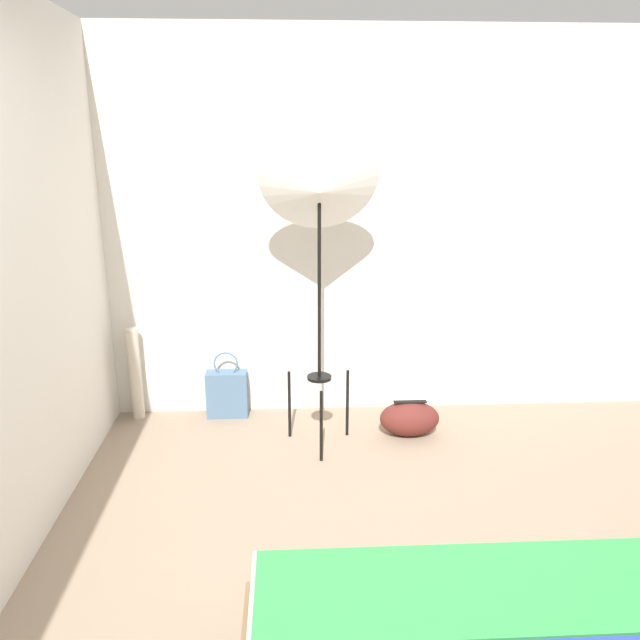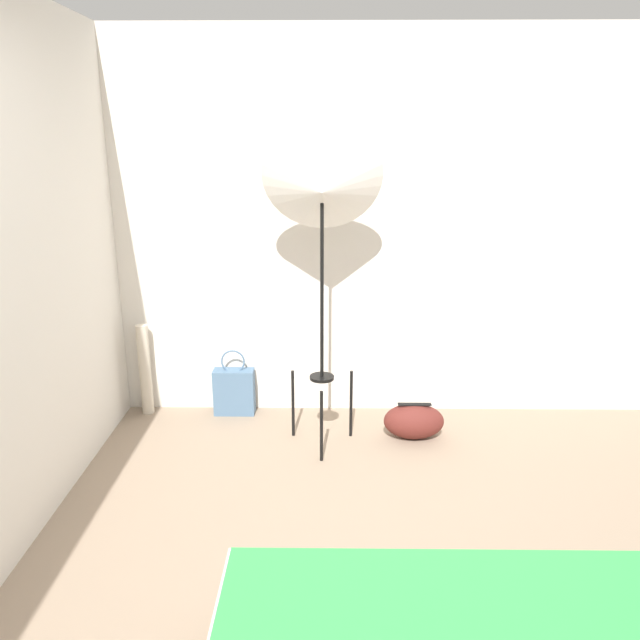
% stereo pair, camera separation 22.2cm
% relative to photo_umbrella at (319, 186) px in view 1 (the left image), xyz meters
% --- Properties ---
extents(wall_back, '(8.00, 0.05, 2.60)m').
position_rel_photo_umbrella_xyz_m(wall_back, '(0.16, 0.57, -0.34)').
color(wall_back, silver).
rests_on(wall_back, ground_plane).
extents(wall_side_left, '(0.05, 8.00, 2.60)m').
position_rel_photo_umbrella_xyz_m(wall_side_left, '(-1.44, -0.74, -0.34)').
color(wall_side_left, silver).
rests_on(wall_side_left, ground_plane).
extents(photo_umbrella, '(0.72, 0.48, 2.03)m').
position_rel_photo_umbrella_xyz_m(photo_umbrella, '(0.00, 0.00, 0.00)').
color(photo_umbrella, black).
rests_on(photo_umbrella, ground_plane).
extents(tote_bag, '(0.29, 0.12, 0.48)m').
position_rel_photo_umbrella_xyz_m(tote_bag, '(-0.63, 0.45, -1.47)').
color(tote_bag, slate).
rests_on(tote_bag, ground_plane).
extents(duffel_bag, '(0.40, 0.23, 0.24)m').
position_rel_photo_umbrella_xyz_m(duffel_bag, '(0.60, 0.09, -1.52)').
color(duffel_bag, '#5B231E').
rests_on(duffel_bag, ground_plane).
extents(paper_roll, '(0.08, 0.08, 0.66)m').
position_rel_photo_umbrella_xyz_m(paper_roll, '(-1.26, 0.45, -1.31)').
color(paper_roll, beige).
rests_on(paper_roll, ground_plane).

